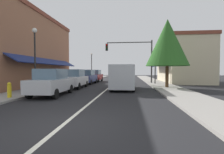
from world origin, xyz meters
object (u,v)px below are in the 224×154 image
Objects in this scene: van_in_lane at (123,76)px; street_lamp_left_far at (92,62)px; street_lamp_left_near at (35,49)px; traffic_signal_mast_arm at (135,54)px; parked_car_nearest_left at (52,82)px; parked_car_third_left at (87,77)px; fire_hydrant at (9,90)px; parked_car_second_left at (74,79)px; parked_car_far_left at (95,76)px; street_lamp_right_mid at (155,59)px; tree_right_near at (167,43)px.

van_in_lane is 1.08× the size of street_lamp_left_far.
traffic_signal_mast_arm is at bearing 51.18° from street_lamp_left_near.
parked_car_nearest_left and parked_car_third_left have the same top height.
street_lamp_left_far is 20.94m from fire_hydrant.
parked_car_second_left is 9.24m from parked_car_far_left.
street_lamp_right_mid is (2.37, -1.42, -0.78)m from traffic_signal_mast_arm.
parked_car_second_left is 4.69m from van_in_lane.
fire_hydrant is (-0.02, -20.76, -2.69)m from street_lamp_left_far.
parked_car_far_left is 12.64m from tree_right_near.
street_lamp_right_mid is at bearing -43.12° from street_lamp_left_far.
street_lamp_left_far is at bearing 136.88° from street_lamp_right_mid.
tree_right_near is at bearing -84.49° from street_lamp_right_mid.
van_in_lane is (4.54, 4.20, 0.27)m from parked_car_nearest_left.
van_in_lane is 5.98× the size of fire_hydrant.
parked_car_second_left is 9.89m from street_lamp_right_mid.
tree_right_near is (0.42, -4.41, 1.15)m from street_lamp_right_mid.
street_lamp_left_far reaches higher than parked_car_third_left.
parked_car_nearest_left is 1.01× the size of parked_car_second_left.
street_lamp_left_near reaches higher than parked_car_second_left.
street_lamp_right_mid is 5.21× the size of fire_hydrant.
street_lamp_left_near reaches higher than parked_car_third_left.
street_lamp_left_near reaches higher than parked_car_far_left.
parked_car_third_left is 4.77× the size of fire_hydrant.
tree_right_near is (2.80, -5.83, 0.38)m from traffic_signal_mast_arm.
street_lamp_right_mid is 4.58m from tree_right_near.
street_lamp_left_near reaches higher than parked_car_nearest_left.
parked_car_nearest_left is at bearing -36.86° from street_lamp_left_near.
parked_car_far_left is 7.11m from traffic_signal_mast_arm.
parked_car_third_left is at bearing -80.50° from street_lamp_left_far.
street_lamp_left_far reaches higher than van_in_lane.
parked_car_nearest_left is 4.83m from parked_car_second_left.
parked_car_nearest_left is 0.91× the size of street_lamp_right_mid.
street_lamp_left_near is 13.16m from street_lamp_right_mid.
street_lamp_left_far is (-7.47, 7.79, -0.61)m from traffic_signal_mast_arm.
street_lamp_left_near reaches higher than fire_hydrant.
street_lamp_left_near is (-2.01, -12.52, 2.40)m from parked_car_far_left.
street_lamp_left_near is at bearing -128.82° from traffic_signal_mast_arm.
parked_car_second_left is 0.79× the size of van_in_lane.
street_lamp_left_far is at bearing 101.17° from parked_car_third_left.
parked_car_third_left is 6.79m from traffic_signal_mast_arm.
traffic_signal_mast_arm is at bearing 16.04° from parked_car_third_left.
parked_car_nearest_left is 9.76m from parked_car_third_left.
tree_right_near reaches higher than street_lamp_left_near.
parked_car_second_left is at bearing -132.25° from traffic_signal_mast_arm.
van_in_lane is (4.64, -0.63, 0.27)m from parked_car_second_left.
parked_car_nearest_left is 0.85× the size of street_lamp_left_near.
parked_car_nearest_left is at bearing -87.47° from parked_car_third_left.
street_lamp_right_mid is (8.13, 9.86, 2.20)m from parked_car_nearest_left.
parked_car_far_left is 5.77m from street_lamp_left_far.
street_lamp_left_near is 1.08× the size of street_lamp_right_mid.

